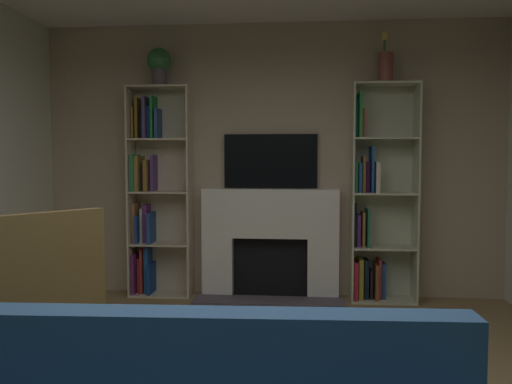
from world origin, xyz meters
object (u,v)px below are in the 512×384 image
bookshelf_left (154,194)px  armchair (32,319)px  tv (271,161)px  coffee_table (227,384)px  fireplace (270,241)px  potted_plant (159,64)px  bookshelf_right (375,204)px  vase_with_flowers (385,66)px

bookshelf_left → armchair: bookshelf_left is taller
tv → armchair: bearing=-112.6°
coffee_table → fireplace: bearing=89.7°
tv → armchair: size_ratio=0.84×
potted_plant → bookshelf_right: bearing=0.8°
fireplace → potted_plant: size_ratio=3.86×
tv → vase_with_flowers: size_ratio=1.91×
armchair → potted_plant: bearing=90.2°
bookshelf_right → vase_with_flowers: vase_with_flowers is taller
armchair → bookshelf_right: bearing=50.1°
fireplace → bookshelf_left: (-1.21, -0.00, 0.47)m
tv → vase_with_flowers: vase_with_flowers is taller
fireplace → potted_plant: bearing=-177.6°
fireplace → coffee_table: bearing=-90.3°
tv → vase_with_flowers: (1.13, -0.12, 0.93)m
bookshelf_left → armchair: bearing=-88.0°
bookshelf_left → fireplace: bearing=0.2°
coffee_table → potted_plant: bearing=111.1°
bookshelf_left → potted_plant: bearing=-28.2°
bookshelf_left → coffee_table: size_ratio=2.31×
fireplace → bookshelf_left: bookshelf_left is taller
tv → vase_with_flowers: bearing=-6.1°
bookshelf_right → vase_with_flowers: size_ratio=4.30×
vase_with_flowers → tv: bearing=173.9°
tv → fireplace: bearing=-90.0°
bookshelf_right → potted_plant: size_ratio=5.57×
bookshelf_right → armchair: bearing=-129.9°
coffee_table → tv: bearing=89.7°
vase_with_flowers → coffee_table: bearing=-111.7°
fireplace → tv: 0.82m
tv → potted_plant: (-1.13, -0.12, 0.99)m
bookshelf_left → tv: bearing=3.6°
tv → coffee_table: size_ratio=1.02×
fireplace → tv: tv is taller
vase_with_flowers → armchair: 3.85m
fireplace → bookshelf_left: size_ratio=0.69×
potted_plant → vase_with_flowers: bearing=-0.0°
tv → bookshelf_right: (1.05, -0.09, -0.43)m
bookshelf_right → vase_with_flowers: bearing=-23.6°
bookshelf_left → bookshelf_right: size_ratio=1.00×
bookshelf_right → tv: bearing=175.3°
armchair → coffee_table: 1.16m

